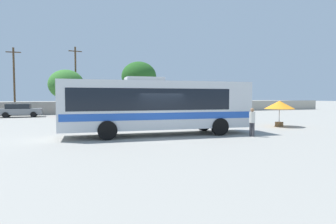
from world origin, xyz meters
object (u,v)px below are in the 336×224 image
at_px(coach_bus_silver_blue, 156,104).
at_px(vendor_umbrella_near_gate_orange, 279,105).
at_px(attendant_by_bus_door, 252,120).
at_px(utility_pole_near, 14,80).
at_px(roadside_tree_midright, 139,76).
at_px(parked_car_rightmost_dark_blue, 137,109).
at_px(parked_car_third_red, 77,110).
at_px(roadside_tree_midleft, 66,85).
at_px(utility_pole_far, 76,79).
at_px(parked_car_second_grey, 20,110).

xyz_separation_m(coach_bus_silver_blue, vendor_umbrella_near_gate_orange, (10.52, 1.12, -0.19)).
height_order(coach_bus_silver_blue, attendant_by_bus_door, coach_bus_silver_blue).
bearing_deg(utility_pole_near, roadside_tree_midright, 7.34).
relative_size(coach_bus_silver_blue, parked_car_rightmost_dark_blue, 2.58).
distance_m(parked_car_third_red, roadside_tree_midleft, 7.19).
distance_m(attendant_by_bus_door, parked_car_third_red, 23.36).
distance_m(vendor_umbrella_near_gate_orange, parked_car_rightmost_dark_blue, 19.20).
height_order(vendor_umbrella_near_gate_orange, utility_pole_far, utility_pole_far).
height_order(parked_car_second_grey, roadside_tree_midleft, roadside_tree_midleft).
bearing_deg(utility_pole_near, parked_car_third_red, -40.20).
xyz_separation_m(attendant_by_bus_door, parked_car_second_grey, (-14.70, 22.66, -0.14)).
bearing_deg(roadside_tree_midright, vendor_umbrella_near_gate_orange, -81.41).
bearing_deg(attendant_by_bus_door, utility_pole_far, 106.36).
height_order(coach_bus_silver_blue, utility_pole_far, utility_pole_far).
xyz_separation_m(parked_car_third_red, utility_pole_far, (0.20, 6.44, 4.08)).
distance_m(utility_pole_near, roadside_tree_midleft, 6.42).
xyz_separation_m(parked_car_rightmost_dark_blue, roadside_tree_midleft, (-8.46, 6.31, 3.26)).
height_order(parked_car_third_red, utility_pole_near, utility_pole_near).
xyz_separation_m(parked_car_rightmost_dark_blue, utility_pole_far, (-7.20, 6.44, 4.06)).
bearing_deg(utility_pole_far, coach_bus_silver_blue, -82.68).
xyz_separation_m(utility_pole_far, roadside_tree_midleft, (-1.27, -0.12, -0.80)).
xyz_separation_m(coach_bus_silver_blue, roadside_tree_midleft, (-4.55, 25.44, 2.21)).
distance_m(vendor_umbrella_near_gate_orange, roadside_tree_midleft, 28.70).
distance_m(parked_car_second_grey, parked_car_rightmost_dark_blue, 13.65).
height_order(attendant_by_bus_door, utility_pole_near, utility_pole_near).
height_order(parked_car_second_grey, utility_pole_far, utility_pole_far).
distance_m(parked_car_second_grey, roadside_tree_midright, 18.57).
relative_size(utility_pole_far, roadside_tree_midright, 1.17).
bearing_deg(utility_pole_near, coach_bus_silver_blue, -66.71).
xyz_separation_m(attendant_by_bus_door, parked_car_rightmost_dark_blue, (-1.08, 21.77, -0.14)).
bearing_deg(vendor_umbrella_near_gate_orange, attendant_by_bus_door, -145.73).
distance_m(coach_bus_silver_blue, parked_car_third_red, 19.47).
height_order(coach_bus_silver_blue, roadside_tree_midleft, roadside_tree_midleft).
distance_m(parked_car_third_red, parked_car_rightmost_dark_blue, 7.39).
xyz_separation_m(vendor_umbrella_near_gate_orange, parked_car_third_red, (-14.00, 18.00, -0.89)).
bearing_deg(parked_car_third_red, roadside_tree_midright, 40.59).
height_order(parked_car_second_grey, roadside_tree_midright, roadside_tree_midright).
distance_m(parked_car_rightmost_dark_blue, utility_pole_far, 10.47).
bearing_deg(attendant_by_bus_door, parked_car_third_red, 111.28).
xyz_separation_m(coach_bus_silver_blue, attendant_by_bus_door, (4.99, -2.64, -0.92)).
height_order(coach_bus_silver_blue, parked_car_rightmost_dark_blue, coach_bus_silver_blue).
xyz_separation_m(coach_bus_silver_blue, utility_pole_near, (-10.95, 25.43, 2.71)).
height_order(parked_car_third_red, utility_pole_far, utility_pole_far).
bearing_deg(coach_bus_silver_blue, parked_car_rightmost_dark_blue, 78.44).
relative_size(parked_car_third_red, roadside_tree_midright, 0.58).
xyz_separation_m(attendant_by_bus_door, utility_pole_far, (-8.28, 28.20, 3.92)).
relative_size(parked_car_second_grey, parked_car_rightmost_dark_blue, 1.02).
xyz_separation_m(attendant_by_bus_door, utility_pole_near, (-15.94, 28.07, 3.62)).
relative_size(parked_car_second_grey, utility_pole_far, 0.49).
xyz_separation_m(parked_car_third_red, parked_car_rightmost_dark_blue, (7.39, 0.00, 0.02)).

